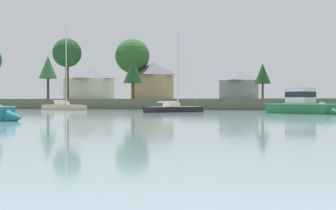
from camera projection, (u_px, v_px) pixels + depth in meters
The scene contains 12 objects.
far_shore_bank at pixel (278, 104), 113.66m from camera, with size 211.87×59.77×2.01m, color #4C563D.
cruiser_green at pixel (306, 108), 61.23m from camera, with size 9.99×8.05×6.14m.
sailboat_black at pixel (174, 110), 70.35m from camera, with size 6.87×8.84×11.94m.
sailboat_sand at pixel (64, 108), 89.25m from camera, with size 10.06×6.20×15.13m.
shore_tree_far_left at pixel (67, 53), 105.50m from camera, with size 6.10×6.10×12.82m.
shore_tree_inland_a at pixel (263, 74), 101.64m from camera, with size 3.34×3.34×7.21m.
shore_tree_left_mid at pixel (133, 71), 102.08m from camera, with size 4.03×4.03×8.22m.
shore_tree_inland_b at pixel (48, 68), 132.07m from camera, with size 4.87×4.87×11.51m.
shore_tree_right_mid at pixel (132, 56), 123.38m from camera, with size 8.54×8.54×15.01m.
cottage_near_water at pixel (89, 84), 140.99m from camera, with size 12.18×9.94×8.69m.
cottage_hillside at pixel (153, 80), 122.38m from camera, with size 9.04×7.65×9.03m.
cottage_eastern at pixel (239, 84), 113.99m from camera, with size 7.79×10.05×6.49m.
Camera 1 is at (14.10, -13.64, 1.57)m, focal length 53.42 mm.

